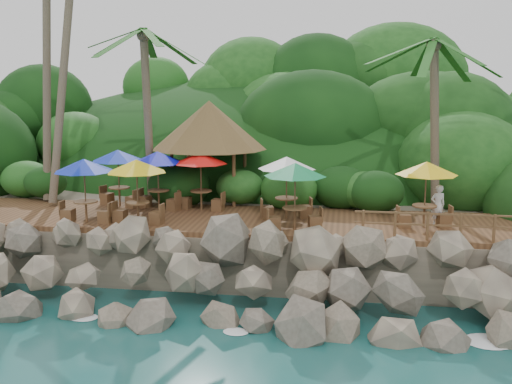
# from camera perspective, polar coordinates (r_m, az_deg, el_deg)

# --- Properties ---
(ground) EXTENTS (140.00, 140.00, 0.00)m
(ground) POSITION_cam_1_polar(r_m,az_deg,el_deg) (18.86, -2.87, -13.57)
(ground) COLOR #19514F
(ground) RESTS_ON ground
(land_base) EXTENTS (32.00, 25.20, 2.10)m
(land_base) POSITION_cam_1_polar(r_m,az_deg,el_deg) (33.70, 2.60, -0.86)
(land_base) COLOR gray
(land_base) RESTS_ON ground
(jungle_hill) EXTENTS (44.80, 28.00, 15.40)m
(jungle_hill) POSITION_cam_1_polar(r_m,az_deg,el_deg) (41.23, 3.72, -0.26)
(jungle_hill) COLOR #143811
(jungle_hill) RESTS_ON ground
(seawall) EXTENTS (29.00, 4.00, 2.30)m
(seawall) POSITION_cam_1_polar(r_m,az_deg,el_deg) (20.26, -1.75, -8.32)
(seawall) COLOR gray
(seawall) RESTS_ON ground
(terrace) EXTENTS (26.00, 5.00, 0.20)m
(terrace) POSITION_cam_1_polar(r_m,az_deg,el_deg) (23.76, -0.00, -2.85)
(terrace) COLOR brown
(terrace) RESTS_ON land_base
(jungle_foliage) EXTENTS (44.00, 16.00, 12.00)m
(jungle_foliage) POSITION_cam_1_polar(r_m,az_deg,el_deg) (32.96, 2.40, -2.99)
(jungle_foliage) COLOR #143811
(jungle_foliage) RESTS_ON ground
(foam_line) EXTENTS (25.20, 0.80, 0.06)m
(foam_line) POSITION_cam_1_polar(r_m,az_deg,el_deg) (19.11, -2.68, -13.13)
(foam_line) COLOR white
(foam_line) RESTS_ON ground
(palapa) EXTENTS (5.31, 5.31, 4.60)m
(palapa) POSITION_cam_1_polar(r_m,az_deg,el_deg) (27.22, -4.54, 6.48)
(palapa) COLOR brown
(palapa) RESTS_ON ground
(dining_clusters) EXTENTS (25.92, 5.50, 2.51)m
(dining_clusters) POSITION_cam_1_polar(r_m,az_deg,el_deg) (23.35, -3.74, 2.34)
(dining_clusters) COLOR brown
(dining_clusters) RESTS_ON terrace
(railing) EXTENTS (6.10, 0.10, 1.00)m
(railing) POSITION_cam_1_polar(r_m,az_deg,el_deg) (21.32, 17.74, -2.97)
(railing) COLOR brown
(railing) RESTS_ON terrace
(waiter) EXTENTS (0.66, 0.53, 1.58)m
(waiter) POSITION_cam_1_polar(r_m,az_deg,el_deg) (23.56, 17.18, -1.23)
(waiter) COLOR white
(waiter) RESTS_ON terrace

